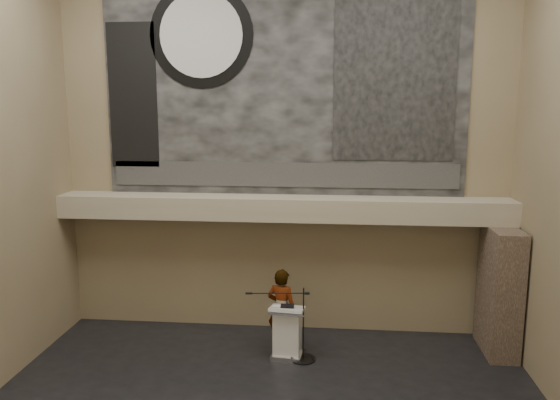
# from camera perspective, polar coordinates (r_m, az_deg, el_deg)

# --- Properties ---
(wall_back) EXTENTS (10.00, 0.02, 8.50)m
(wall_back) POSITION_cam_1_polar(r_m,az_deg,el_deg) (12.28, 0.35, 5.48)
(wall_back) COLOR #7E6C50
(wall_back) RESTS_ON floor
(wall_front) EXTENTS (10.00, 0.02, 8.50)m
(wall_front) POSITION_cam_1_polar(r_m,az_deg,el_deg) (4.44, -8.78, -2.88)
(wall_front) COLOR #7E6C50
(wall_front) RESTS_ON floor
(soffit) EXTENTS (10.00, 0.80, 0.50)m
(soffit) POSITION_cam_1_polar(r_m,az_deg,el_deg) (12.06, 0.18, -0.84)
(soffit) COLOR tan
(soffit) RESTS_ON wall_back
(sprinkler_left) EXTENTS (0.04, 0.04, 0.06)m
(sprinkler_left) POSITION_cam_1_polar(r_m,az_deg,el_deg) (12.31, -7.28, -2.02)
(sprinkler_left) COLOR #B2893D
(sprinkler_left) RESTS_ON soffit
(sprinkler_right) EXTENTS (0.04, 0.04, 0.06)m
(sprinkler_right) POSITION_cam_1_polar(r_m,az_deg,el_deg) (12.05, 9.20, -2.34)
(sprinkler_right) COLOR #B2893D
(sprinkler_right) RESTS_ON soffit
(banner) EXTENTS (8.00, 0.05, 5.00)m
(banner) POSITION_cam_1_polar(r_m,az_deg,el_deg) (12.22, 0.35, 12.27)
(banner) COLOR black
(banner) RESTS_ON wall_back
(banner_text_strip) EXTENTS (7.76, 0.02, 0.55)m
(banner_text_strip) POSITION_cam_1_polar(r_m,az_deg,el_deg) (12.27, 0.32, 2.66)
(banner_text_strip) COLOR #2F2F2F
(banner_text_strip) RESTS_ON banner
(banner_clock_rim) EXTENTS (2.30, 0.02, 2.30)m
(banner_clock_rim) POSITION_cam_1_polar(r_m,az_deg,el_deg) (12.54, -8.25, 16.69)
(banner_clock_rim) COLOR black
(banner_clock_rim) RESTS_ON banner
(banner_clock_face) EXTENTS (1.84, 0.02, 1.84)m
(banner_clock_face) POSITION_cam_1_polar(r_m,az_deg,el_deg) (12.52, -8.27, 16.70)
(banner_clock_face) COLOR silver
(banner_clock_face) RESTS_ON banner
(banner_building_print) EXTENTS (2.60, 0.02, 3.60)m
(banner_building_print) POSITION_cam_1_polar(r_m,az_deg,el_deg) (12.21, 11.90, 12.53)
(banner_building_print) COLOR black
(banner_building_print) RESTS_ON banner
(banner_brick_print) EXTENTS (1.10, 0.02, 3.20)m
(banner_brick_print) POSITION_cam_1_polar(r_m,az_deg,el_deg) (12.92, -15.13, 10.47)
(banner_brick_print) COLOR black
(banner_brick_print) RESTS_ON banner
(stone_pier) EXTENTS (0.60, 1.40, 2.70)m
(stone_pier) POSITION_cam_1_polar(r_m,az_deg,el_deg) (12.51, 21.96, -8.77)
(stone_pier) COLOR #413228
(stone_pier) RESTS_ON floor
(lectern) EXTENTS (0.75, 0.58, 1.13)m
(lectern) POSITION_cam_1_polar(r_m,az_deg,el_deg) (11.64, 0.75, -13.63)
(lectern) COLOR silver
(lectern) RESTS_ON floor
(binder) EXTENTS (0.29, 0.24, 0.04)m
(binder) POSITION_cam_1_polar(r_m,az_deg,el_deg) (11.42, 0.77, -11.05)
(binder) COLOR black
(binder) RESTS_ON lectern
(papers) EXTENTS (0.31, 0.36, 0.00)m
(papers) POSITION_cam_1_polar(r_m,az_deg,el_deg) (11.39, -0.09, -11.20)
(papers) COLOR white
(papers) RESTS_ON lectern
(speaker_person) EXTENTS (0.76, 0.62, 1.79)m
(speaker_person) POSITION_cam_1_polar(r_m,az_deg,el_deg) (11.85, 0.18, -11.39)
(speaker_person) COLOR white
(speaker_person) RESTS_ON floor
(mic_stand) EXTENTS (1.43, 0.52, 1.55)m
(mic_stand) POSITION_cam_1_polar(r_m,az_deg,el_deg) (11.68, 2.24, -15.31)
(mic_stand) COLOR black
(mic_stand) RESTS_ON floor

